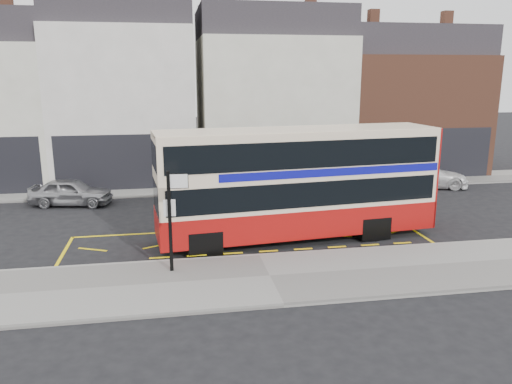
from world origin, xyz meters
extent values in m
plane|color=black|center=(0.00, 0.00, 0.00)|extent=(120.00, 120.00, 0.00)
cube|color=gray|center=(0.00, -2.30, 0.07)|extent=(40.00, 4.00, 0.15)
cube|color=gray|center=(0.00, -0.38, 0.07)|extent=(40.00, 0.15, 0.15)
cube|color=gray|center=(0.00, 11.00, 0.07)|extent=(50.00, 3.00, 0.15)
cube|color=brown|center=(-11.50, 14.00, 10.20)|extent=(0.60, 0.60, 1.20)
cube|color=white|center=(-5.50, 15.00, 4.50)|extent=(8.00, 8.00, 9.00)
cube|color=#28262B|center=(-5.50, 15.00, 9.90)|extent=(8.00, 7.20, 1.80)
cube|color=black|center=(-5.50, 11.02, 1.60)|extent=(7.36, 0.06, 3.20)
cube|color=black|center=(-5.50, 11.04, 1.40)|extent=(5.60, 0.04, 2.00)
cube|color=silver|center=(3.50, 15.00, 4.25)|extent=(9.00, 8.00, 8.50)
cube|color=#28262B|center=(3.50, 15.00, 9.40)|extent=(9.00, 7.20, 1.80)
cube|color=brown|center=(5.75, 14.00, 10.70)|extent=(0.60, 0.60, 1.20)
cube|color=#147336|center=(3.50, 11.02, 1.60)|extent=(8.28, 0.06, 3.20)
cube|color=black|center=(3.50, 11.04, 1.40)|extent=(6.30, 0.04, 2.00)
cube|color=brown|center=(12.50, 15.00, 3.75)|extent=(9.00, 8.00, 7.50)
cube|color=#28262B|center=(12.50, 15.00, 8.40)|extent=(9.00, 7.20, 1.80)
cube|color=brown|center=(9.80, 14.00, 9.70)|extent=(0.60, 0.60, 1.20)
cube|color=brown|center=(14.75, 14.00, 9.70)|extent=(0.60, 0.60, 1.20)
cube|color=black|center=(12.50, 11.02, 1.60)|extent=(8.28, 0.06, 3.20)
cube|color=black|center=(12.50, 11.04, 1.40)|extent=(6.30, 0.04, 2.00)
cube|color=beige|center=(1.88, 1.59, 2.36)|extent=(11.12, 3.56, 4.02)
cube|color=#980D0C|center=(1.88, 1.59, 0.89)|extent=(11.16, 3.61, 1.09)
cube|color=#980D0C|center=(7.29, 2.14, 2.36)|extent=(0.31, 2.52, 4.02)
cube|color=black|center=(1.88, 1.59, 2.09)|extent=(10.69, 3.58, 0.94)
cube|color=black|center=(1.88, 1.59, 3.58)|extent=(10.69, 3.58, 0.99)
cube|color=#0D0D91|center=(2.87, 1.69, 2.88)|extent=(8.95, 3.40, 0.30)
cube|color=black|center=(-3.54, 1.05, 1.84)|extent=(0.29, 2.28, 1.59)
cube|color=black|center=(-3.54, 1.05, 3.58)|extent=(0.29, 2.28, 0.99)
cube|color=black|center=(-3.53, 1.05, 2.78)|extent=(0.22, 1.73, 0.35)
cube|color=beige|center=(1.88, 1.59, 4.32)|extent=(11.11, 3.46, 0.12)
cylinder|color=black|center=(-1.87, 0.09, 0.50)|extent=(1.02, 0.38, 0.99)
cylinder|color=black|center=(-2.09, 2.32, 0.50)|extent=(1.02, 0.38, 0.99)
cylinder|color=black|center=(4.86, 0.77, 0.50)|extent=(1.02, 0.38, 0.99)
cylinder|color=black|center=(4.63, 3.00, 0.50)|extent=(1.02, 0.38, 0.99)
cube|color=black|center=(-3.08, -1.33, 1.81)|extent=(0.12, 0.12, 3.32)
cube|color=white|center=(-2.75, -1.34, 3.14)|extent=(0.60, 0.07, 0.49)
cube|color=white|center=(-3.08, -1.26, 2.25)|extent=(0.39, 0.05, 0.55)
imported|color=#9B9BA0|center=(-7.94, 8.51, 0.68)|extent=(4.20, 2.27, 1.36)
imported|color=#3B3C42|center=(0.52, 8.63, 0.61)|extent=(3.75, 1.34, 1.23)
imported|color=white|center=(11.50, 9.35, 0.70)|extent=(5.19, 3.22, 1.40)
cylinder|color=#342317|center=(5.84, 12.18, 0.87)|extent=(0.24, 0.24, 1.73)
camera|label=1|loc=(-2.99, -16.88, 6.44)|focal=35.00mm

